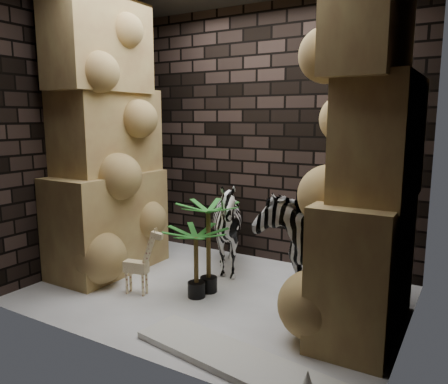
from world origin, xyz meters
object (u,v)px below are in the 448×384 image
Objects in this scene: zebra_left at (228,231)px; palm_front at (208,247)px; giraffe_toy at (136,259)px; surfboard at (235,360)px; palm_back at (196,263)px; zebra_right at (306,232)px.

palm_front is (0.10, -0.54, -0.02)m from zebra_left.
giraffe_toy is 0.43× the size of surfboard.
zebra_left is 1.16× the size of palm_front.
giraffe_toy is at bearing -145.13° from palm_front.
palm_back is (0.55, 0.23, -0.00)m from giraffe_toy.
zebra_right is 0.95m from palm_front.
palm_back is at bearing 145.50° from surfboard.
giraffe_toy is 0.60m from palm_back.
palm_back is (-0.91, -0.49, -0.31)m from zebra_right.
zebra_right reaches higher than giraffe_toy.
palm_front is (0.58, 0.40, 0.11)m from giraffe_toy.
zebra_left is 1.85m from surfboard.
palm_front is at bearing 80.04° from palm_back.
surfboard is at bearing -49.27° from palm_front.
zebra_left reaches higher than palm_back.
zebra_left is 0.73m from palm_back.
zebra_right is at bearing -1.99° from zebra_left.
palm_front reaches higher than surfboard.
palm_front is 0.21m from palm_back.
zebra_left is at bearing 51.99° from giraffe_toy.
zebra_right is 1.23× the size of zebra_left.
zebra_left is at bearing 130.04° from surfboard.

